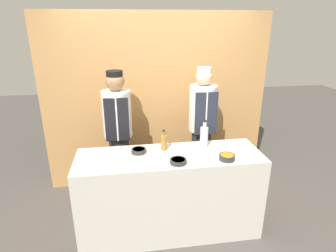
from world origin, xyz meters
TOP-DOWN VIEW (x-y plane):
  - ground_plane at (0.00, 0.00)m, footprint 14.00×14.00m
  - cabinet_wall at (0.00, 1.19)m, footprint 3.08×0.18m
  - counter at (0.00, 0.00)m, footprint 1.96×0.63m
  - sauce_bowl_red at (-0.32, 0.11)m, footprint 0.16×0.16m
  - sauce_bowl_yellow at (0.05, -0.19)m, footprint 0.17×0.17m
  - sauce_bowl_orange at (0.55, -0.19)m, footprint 0.16×0.16m
  - cutting_board at (-0.60, 0.03)m, footprint 0.35×0.19m
  - bottle_clear at (0.41, 0.16)m, footprint 0.09×0.09m
  - bottle_vinegar at (-0.04, 0.14)m, footprint 0.06×0.06m
  - chef_left at (-0.54, 0.74)m, footprint 0.35×0.35m
  - chef_right at (0.54, 0.74)m, footprint 0.35×0.35m

SIDE VIEW (x-z plane):
  - ground_plane at x=0.00m, z-range 0.00..0.00m
  - counter at x=0.00m, z-range 0.00..0.95m
  - chef_left at x=-0.54m, z-range 0.08..1.80m
  - chef_right at x=0.54m, z-range 0.08..1.82m
  - cutting_board at x=-0.60m, z-range 0.95..0.97m
  - sauce_bowl_yellow at x=0.05m, z-range 0.95..0.99m
  - sauce_bowl_red at x=-0.32m, z-range 0.95..0.99m
  - sauce_bowl_orange at x=0.55m, z-range 0.95..1.01m
  - bottle_vinegar at x=-0.04m, z-range 0.92..1.15m
  - bottle_clear at x=0.41m, z-range 0.91..1.23m
  - cabinet_wall at x=0.00m, z-range 0.00..2.40m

